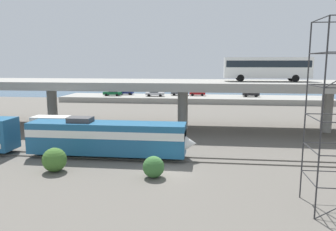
{
  "coord_description": "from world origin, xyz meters",
  "views": [
    {
      "loc": [
        3.61,
        -27.92,
        9.74
      ],
      "look_at": [
        -1.72,
        15.98,
        2.59
      ],
      "focal_mm": 34.92,
      "sensor_mm": 36.0,
      "label": 1
    }
  ],
  "objects": [
    {
      "name": "pier_parking_lot",
      "position": [
        0.0,
        55.0,
        0.65
      ],
      "size": [
        66.64,
        11.36,
        1.31
      ],
      "primitive_type": "cube",
      "color": "gray",
      "rests_on": "ground_plane"
    },
    {
      "name": "highway_overpass",
      "position": [
        0.0,
        20.0,
        6.36
      ],
      "size": [
        96.0,
        11.72,
        7.11
      ],
      "color": "gray",
      "rests_on": "ground_plane"
    },
    {
      "name": "shrub_right",
      "position": [
        -0.86,
        -1.4,
        0.93
      ],
      "size": [
        1.86,
        1.86,
        1.86
      ],
      "primitive_type": "sphere",
      "color": "#366831",
      "rests_on": "ground_plane"
    },
    {
      "name": "harbor_water",
      "position": [
        0.0,
        78.0,
        0.0
      ],
      "size": [
        140.0,
        36.0,
        0.01
      ],
      "primitive_type": "cube",
      "color": "#385B7A",
      "rests_on": "ground_plane"
    },
    {
      "name": "parked_car_4",
      "position": [
        -3.66,
        57.06,
        2.08
      ],
      "size": [
        4.5,
        1.99,
        1.5
      ],
      "color": "#515459",
      "rests_on": "pier_parking_lot"
    },
    {
      "name": "service_truck_west",
      "position": [
        -15.12,
        10.71,
        1.64
      ],
      "size": [
        6.8,
        2.46,
        3.04
      ],
      "color": "#9E998C",
      "rests_on": "ground_plane"
    },
    {
      "name": "parked_car_0",
      "position": [
        -9.66,
        53.71,
        2.08
      ],
      "size": [
        4.68,
        1.87,
        1.5
      ],
      "color": "#B7B7BC",
      "rests_on": "pier_parking_lot"
    },
    {
      "name": "parked_car_3",
      "position": [
        0.99,
        56.77,
        2.08
      ],
      "size": [
        4.05,
        1.82,
        1.5
      ],
      "color": "maroon",
      "rests_on": "pier_parking_lot"
    },
    {
      "name": "ground_plane",
      "position": [
        0.0,
        0.0,
        0.0
      ],
      "size": [
        260.0,
        260.0,
        0.0
      ],
      "primitive_type": "plane",
      "color": "#605B54"
    },
    {
      "name": "shrub_left",
      "position": [
        -10.0,
        -0.93,
        1.09
      ],
      "size": [
        2.18,
        2.18,
        2.18
      ],
      "primitive_type": "sphere",
      "color": "#3F6B2B",
      "rests_on": "ground_plane"
    },
    {
      "name": "transit_bus_on_overpass",
      "position": [
        11.93,
        20.29,
        9.17
      ],
      "size": [
        12.0,
        2.68,
        3.4
      ],
      "color": "silver",
      "rests_on": "highway_overpass"
    },
    {
      "name": "train_locomotive",
      "position": [
        -5.82,
        4.0,
        2.19
      ],
      "size": [
        17.36,
        3.04,
        4.18
      ],
      "color": "#1E5984",
      "rests_on": "ground_plane"
    },
    {
      "name": "rail_strip_far",
      "position": [
        0.0,
        4.75,
        0.06
      ],
      "size": [
        110.0,
        0.12,
        0.12
      ],
      "primitive_type": "cube",
      "color": "#59544C",
      "rests_on": "ground_plane"
    },
    {
      "name": "rail_strip_near",
      "position": [
        0.0,
        3.25,
        0.06
      ],
      "size": [
        110.0,
        0.12,
        0.12
      ],
      "primitive_type": "cube",
      "color": "#59544C",
      "rests_on": "ground_plane"
    },
    {
      "name": "parked_car_1",
      "position": [
        -18.1,
        57.07,
        2.08
      ],
      "size": [
        4.05,
        1.86,
        1.5
      ],
      "color": "navy",
      "rests_on": "pier_parking_lot"
    },
    {
      "name": "parked_car_5",
      "position": [
        -20.76,
        53.96,
        2.08
      ],
      "size": [
        4.59,
        1.98,
        1.5
      ],
      "rotation": [
        0.0,
        0.0,
        3.14
      ],
      "color": "#0C4C26",
      "rests_on": "pier_parking_lot"
    },
    {
      "name": "parked_car_2",
      "position": [
        14.39,
        55.78,
        2.08
      ],
      "size": [
        4.07,
        1.93,
        1.5
      ],
      "color": "black",
      "rests_on": "pier_parking_lot"
    }
  ]
}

